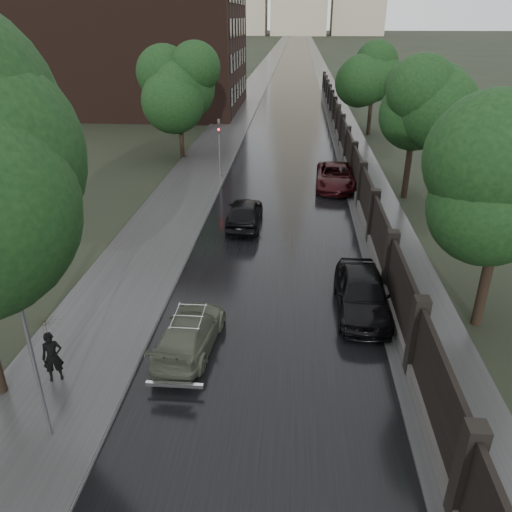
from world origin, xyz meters
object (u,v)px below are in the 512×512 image
object	(u,v)px
tree_right_a	(505,193)
car_right_near	(362,293)
traffic_light	(219,144)
hatchback_left	(244,213)
tree_right_c	(373,79)
tree_left_far	(178,88)
car_right_far	(336,176)
lamp_post	(32,356)
volga_sedan	(190,333)
tree_right_b	(415,115)
pedestrian_umbrella	(47,332)

from	to	relation	value
tree_right_a	car_right_near	xyz separation A→B (m)	(-4.10, 0.51, -4.15)
traffic_light	hatchback_left	bearing A→B (deg)	-73.34
hatchback_left	tree_right_c	bearing A→B (deg)	-111.67
tree_left_far	car_right_far	xyz separation A→B (m)	(11.40, -6.39, -4.50)
tree_left_far	lamp_post	distance (m)	28.73
lamp_post	volga_sedan	bearing A→B (deg)	55.85
tree_right_b	car_right_far	bearing A→B (deg)	158.55
tree_left_far	car_right_near	bearing A→B (deg)	-62.05
tree_right_c	volga_sedan	bearing A→B (deg)	-106.31
tree_right_c	volga_sedan	world-z (taller)	tree_right_c
pedestrian_umbrella	tree_right_c	bearing A→B (deg)	45.88
lamp_post	hatchback_left	world-z (taller)	lamp_post
tree_left_far	tree_right_b	bearing A→B (deg)	-27.30
tree_right_a	hatchback_left	bearing A→B (deg)	137.11
lamp_post	car_right_near	size ratio (longest dim) A/B	1.09
traffic_light	pedestrian_umbrella	size ratio (longest dim) A/B	1.57
hatchback_left	lamp_post	bearing A→B (deg)	76.66
car_right_far	hatchback_left	bearing A→B (deg)	-124.31
lamp_post	car_right_near	distance (m)	11.41
tree_left_far	traffic_light	distance (m)	6.84
tree_right_a	lamp_post	bearing A→B (deg)	-153.26
tree_right_b	car_right_near	size ratio (longest dim) A/B	1.49
traffic_light	hatchback_left	xyz separation A→B (m)	(2.50, -8.36, -1.65)
tree_right_b	tree_left_far	bearing A→B (deg)	152.70
tree_right_a	tree_left_far	bearing A→B (deg)	125.17
tree_right_a	lamp_post	distance (m)	14.62
car_right_near	tree_right_b	bearing A→B (deg)	73.37
tree_right_c	pedestrian_umbrella	world-z (taller)	tree_right_c
tree_right_c	traffic_light	size ratio (longest dim) A/B	1.75
traffic_light	car_right_near	distance (m)	18.26
car_right_near	tree_right_c	bearing A→B (deg)	82.86
hatchback_left	car_right_near	distance (m)	9.65
traffic_light	car_right_near	size ratio (longest dim) A/B	0.85
car_right_far	tree_right_a	bearing A→B (deg)	-72.88
tree_right_b	tree_right_c	bearing A→B (deg)	90.00
tree_left_far	pedestrian_umbrella	xyz separation A→B (m)	(1.80, -26.34, -3.39)
tree_right_c	volga_sedan	size ratio (longest dim) A/B	1.67
tree_right_c	lamp_post	xyz separation A→B (m)	(-12.90, -38.50, -2.28)
volga_sedan	pedestrian_umbrella	xyz separation A→B (m)	(-3.67, -2.07, 1.25)
tree_right_a	volga_sedan	distance (m)	11.16
tree_right_b	tree_right_c	size ratio (longest dim) A/B	1.00
car_right_far	lamp_post	bearing A→B (deg)	-109.30
tree_right_c	traffic_light	bearing A→B (deg)	-128.18
volga_sedan	tree_right_b	bearing A→B (deg)	-116.14
tree_right_c	volga_sedan	distance (m)	35.97
tree_left_far	hatchback_left	distance (m)	15.40
tree_right_a	volga_sedan	bearing A→B (deg)	-167.24
tree_left_far	tree_right_a	bearing A→B (deg)	-54.83
lamp_post	car_right_far	world-z (taller)	lamp_post
tree_left_far	volga_sedan	world-z (taller)	tree_left_far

